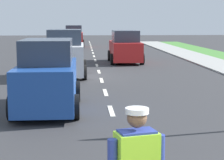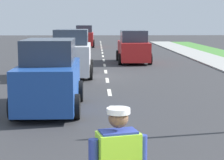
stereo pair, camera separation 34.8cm
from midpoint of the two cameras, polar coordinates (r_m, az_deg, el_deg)
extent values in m
plane|color=#333335|center=(23.77, -0.66, 2.20)|extent=(96.00, 96.00, 0.00)
cube|color=silver|center=(8.74, 2.03, -8.83)|extent=(0.14, 1.40, 0.01)
cube|color=silver|center=(11.63, 0.95, -4.43)|extent=(0.14, 1.40, 0.01)
cube|color=silver|center=(14.57, 0.31, -1.79)|extent=(0.14, 1.40, 0.01)
cube|color=silver|center=(17.53, -0.12, -0.04)|extent=(0.14, 1.40, 0.01)
cube|color=silver|center=(20.50, -0.42, 1.20)|extent=(0.14, 1.40, 0.01)
cube|color=silver|center=(23.47, -0.64, 2.13)|extent=(0.14, 1.40, 0.01)
cube|color=silver|center=(26.46, -0.82, 2.85)|extent=(0.14, 1.40, 0.01)
cube|color=silver|center=(29.44, -0.96, 3.42)|extent=(0.14, 1.40, 0.01)
cube|color=silver|center=(32.43, -1.07, 3.89)|extent=(0.14, 1.40, 0.01)
cube|color=silver|center=(35.42, -1.17, 4.28)|extent=(0.14, 1.40, 0.01)
cube|color=silver|center=(38.41, -1.25, 4.61)|extent=(0.14, 1.40, 0.01)
cube|color=silver|center=(41.41, -1.32, 4.89)|extent=(0.14, 1.40, 0.01)
cube|color=silver|center=(44.40, -1.38, 5.13)|extent=(0.14, 1.40, 0.01)
cube|color=silver|center=(47.40, -1.43, 5.35)|extent=(0.14, 1.40, 0.01)
cube|color=silver|center=(50.39, -1.47, 5.53)|extent=(0.14, 1.40, 0.01)
cube|color=navy|center=(4.48, 3.17, -10.93)|extent=(0.45, 0.33, 0.60)
cube|color=#A5EA33|center=(4.47, 3.17, -10.68)|extent=(0.51, 0.38, 0.51)
cylinder|color=navy|center=(4.59, 6.54, -11.15)|extent=(0.11, 0.11, 0.55)
sphere|color=brown|center=(4.35, 3.22, -5.45)|extent=(0.22, 0.22, 0.22)
cylinder|color=silver|center=(4.33, 3.23, -4.42)|extent=(0.26, 0.26, 0.06)
cube|color=silver|center=(18.84, -5.26, 3.08)|extent=(1.73, 3.83, 1.32)
cube|color=#2D3847|center=(18.87, -5.29, 6.16)|extent=(1.52, 2.11, 0.70)
cylinder|color=black|center=(17.69, -2.59, 1.12)|extent=(0.22, 0.68, 0.68)
cylinder|color=black|center=(17.79, -8.29, 1.09)|extent=(0.22, 0.68, 0.68)
cylinder|color=black|center=(20.05, -2.54, 1.99)|extent=(0.22, 0.68, 0.68)
cylinder|color=black|center=(20.14, -7.58, 1.96)|extent=(0.22, 0.68, 0.68)
cube|color=red|center=(24.92, 3.46, 4.19)|extent=(1.74, 4.01, 1.13)
cube|color=#2D3847|center=(24.77, 3.50, 6.28)|extent=(1.53, 2.21, 0.70)
cylinder|color=black|center=(26.12, 1.24, 3.52)|extent=(0.22, 0.68, 0.68)
cylinder|color=black|center=(26.29, 5.12, 3.51)|extent=(0.22, 0.68, 0.68)
cylinder|color=black|center=(23.65, 1.60, 2.99)|extent=(0.22, 0.68, 0.68)
cylinder|color=black|center=(23.83, 5.87, 2.99)|extent=(0.22, 0.68, 0.68)
cube|color=#1E4799|center=(11.79, -8.07, -0.53)|extent=(1.60, 3.84, 1.19)
cube|color=#2D3847|center=(11.78, -8.12, 4.09)|extent=(1.41, 2.11, 0.70)
cylinder|color=black|center=(10.65, -4.27, -3.82)|extent=(0.22, 0.68, 0.68)
cylinder|color=black|center=(10.83, -13.00, -3.81)|extent=(0.22, 0.68, 0.68)
cylinder|color=black|center=(12.98, -3.89, -1.58)|extent=(0.22, 0.68, 0.68)
cylinder|color=black|center=(13.13, -11.08, -1.61)|extent=(0.22, 0.68, 0.68)
cube|color=red|center=(39.91, -3.72, 5.90)|extent=(1.74, 3.91, 1.27)
cube|color=#2D3847|center=(39.97, -3.73, 7.32)|extent=(1.53, 2.15, 0.70)
cylinder|color=black|center=(38.71, -2.44, 5.13)|extent=(0.22, 0.68, 0.68)
cylinder|color=black|center=(38.76, -5.08, 5.11)|extent=(0.22, 0.68, 0.68)
cylinder|color=black|center=(41.13, -2.42, 5.33)|extent=(0.22, 0.68, 0.68)
cylinder|color=black|center=(41.17, -4.91, 5.31)|extent=(0.22, 0.68, 0.68)
camera|label=1|loc=(0.17, -89.02, 0.15)|focal=63.97mm
camera|label=2|loc=(0.17, 90.98, -0.15)|focal=63.97mm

